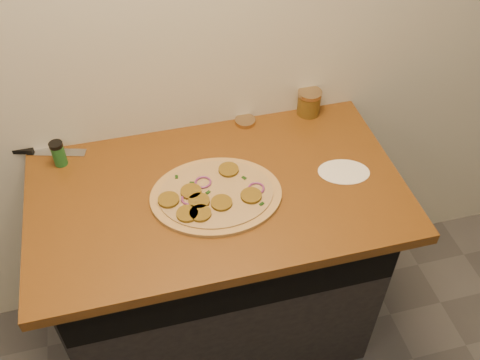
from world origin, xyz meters
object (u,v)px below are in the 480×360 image
object	(u,v)px
pizza	(215,195)
spice_shaker	(58,153)
salsa_jar	(309,102)
chefs_knife	(36,151)

from	to	relation	value
pizza	spice_shaker	distance (m)	0.55
pizza	salsa_jar	distance (m)	0.55
chefs_knife	salsa_jar	bearing A→B (deg)	-1.14
chefs_knife	salsa_jar	size ratio (longest dim) A/B	2.98
pizza	chefs_knife	bearing A→B (deg)	147.14
pizza	chefs_knife	size ratio (longest dim) A/B	1.57
pizza	spice_shaker	world-z (taller)	spice_shaker
salsa_jar	spice_shaker	world-z (taller)	salsa_jar
pizza	spice_shaker	size ratio (longest dim) A/B	4.93
salsa_jar	spice_shaker	size ratio (longest dim) A/B	1.05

